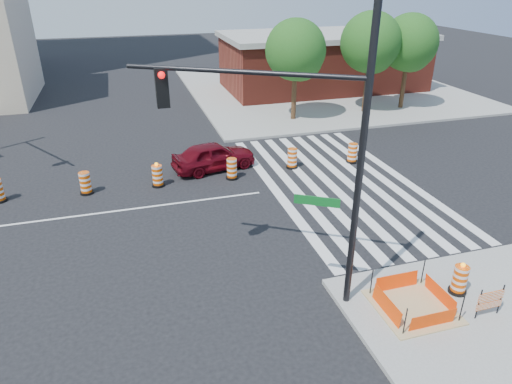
# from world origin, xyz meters

# --- Properties ---
(ground) EXTENTS (120.00, 120.00, 0.00)m
(ground) POSITION_xyz_m (0.00, 0.00, 0.00)
(ground) COLOR black
(ground) RESTS_ON ground
(sidewalk_ne) EXTENTS (22.00, 22.00, 0.15)m
(sidewalk_ne) POSITION_xyz_m (18.00, 18.00, 0.07)
(sidewalk_ne) COLOR gray
(sidewalk_ne) RESTS_ON ground
(crosswalk_east) EXTENTS (6.75, 13.50, 0.01)m
(crosswalk_east) POSITION_xyz_m (10.95, 0.00, 0.01)
(crosswalk_east) COLOR silver
(crosswalk_east) RESTS_ON ground
(lane_centerline) EXTENTS (14.00, 0.12, 0.01)m
(lane_centerline) POSITION_xyz_m (0.00, 0.00, 0.01)
(lane_centerline) COLOR silver
(lane_centerline) RESTS_ON ground
(excavation_pit) EXTENTS (2.20, 2.20, 0.90)m
(excavation_pit) POSITION_xyz_m (9.00, -9.00, 0.22)
(excavation_pit) COLOR tan
(excavation_pit) RESTS_ON ground
(brick_storefront) EXTENTS (16.50, 8.50, 4.60)m
(brick_storefront) POSITION_xyz_m (18.00, 18.00, 2.32)
(brick_storefront) COLOR maroon
(brick_storefront) RESTS_ON ground
(red_coupe) EXTENTS (4.45, 2.52, 1.43)m
(red_coupe) POSITION_xyz_m (5.61, 3.30, 0.71)
(red_coupe) COLOR #590711
(red_coupe) RESTS_ON ground
(signal_pole_se) EXTENTS (5.61, 3.46, 8.54)m
(signal_pole_se) POSITION_xyz_m (5.76, -7.20, 5.23)
(signal_pole_se) COLOR black
(signal_pole_se) RESTS_ON ground
(pit_drum) EXTENTS (0.55, 0.55, 1.08)m
(pit_drum) POSITION_xyz_m (10.74, -8.76, 0.60)
(pit_drum) COLOR black
(pit_drum) RESTS_ON ground
(barricade) EXTENTS (0.85, 0.05, 1.00)m
(barricade) POSITION_xyz_m (10.83, -9.91, 0.70)
(barricade) COLOR #E04F04
(barricade) RESTS_ON ground
(tree_north_c) EXTENTS (3.86, 3.86, 6.56)m
(tree_north_c) POSITION_xyz_m (12.47, 10.06, 4.40)
(tree_north_c) COLOR #382314
(tree_north_c) RESTS_ON ground
(tree_north_d) EXTENTS (4.03, 4.03, 6.85)m
(tree_north_d) POSITION_xyz_m (17.94, 10.40, 4.60)
(tree_north_d) COLOR #382314
(tree_north_d) RESTS_ON ground
(tree_north_e) EXTENTS (3.91, 3.91, 6.65)m
(tree_north_e) POSITION_xyz_m (21.00, 10.51, 4.46)
(tree_north_e) COLOR #382314
(tree_north_e) RESTS_ON ground
(median_drum_3) EXTENTS (0.60, 0.60, 1.02)m
(median_drum_3) POSITION_xyz_m (-0.51, 2.14, 0.48)
(median_drum_3) COLOR black
(median_drum_3) RESTS_ON ground
(median_drum_4) EXTENTS (0.60, 0.60, 1.18)m
(median_drum_4) POSITION_xyz_m (2.67, 2.04, 0.49)
(median_drum_4) COLOR black
(median_drum_4) RESTS_ON ground
(median_drum_5) EXTENTS (0.60, 0.60, 1.02)m
(median_drum_5) POSITION_xyz_m (6.20, 1.90, 0.48)
(median_drum_5) COLOR black
(median_drum_5) RESTS_ON ground
(median_drum_6) EXTENTS (0.60, 0.60, 1.02)m
(median_drum_6) POSITION_xyz_m (9.47, 2.34, 0.48)
(median_drum_6) COLOR black
(median_drum_6) RESTS_ON ground
(median_drum_7) EXTENTS (0.60, 0.60, 1.02)m
(median_drum_7) POSITION_xyz_m (12.76, 2.16, 0.48)
(median_drum_7) COLOR black
(median_drum_7) RESTS_ON ground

